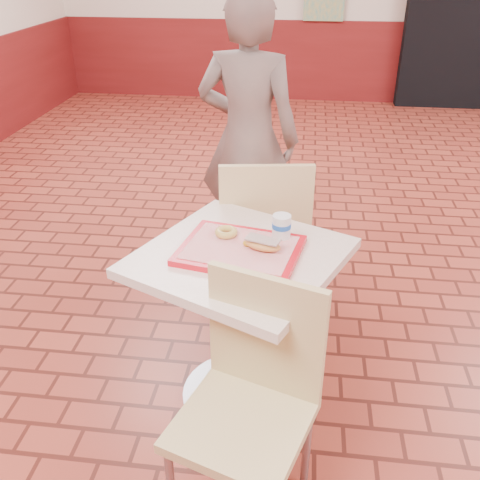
# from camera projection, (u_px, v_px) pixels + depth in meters

# --- Properties ---
(wainscot_band) EXTENTS (8.00, 10.00, 1.00)m
(wainscot_band) POSITION_uv_depth(u_px,v_px,m) (451.00, 262.00, 2.60)
(wainscot_band) COLOR #5F1212
(wainscot_band) RESTS_ON ground
(corridor_doorway) EXTENTS (1.60, 0.22, 2.20)m
(corridor_doorway) POSITION_uv_depth(u_px,v_px,m) (475.00, 15.00, 6.40)
(corridor_doorway) COLOR black
(corridor_doorway) RESTS_ON ground
(main_table) EXTENTS (0.74, 0.74, 0.78)m
(main_table) POSITION_uv_depth(u_px,v_px,m) (240.00, 305.00, 2.25)
(main_table) COLOR beige
(main_table) RESTS_ON ground
(chair_main_front) EXTENTS (0.54, 0.54, 0.92)m
(chair_main_front) POSITION_uv_depth(u_px,v_px,m) (251.00, 393.00, 1.83)
(chair_main_front) COLOR #D1BC7D
(chair_main_front) RESTS_ON ground
(chair_main_back) EXTENTS (0.51, 0.51, 0.97)m
(chair_main_back) POSITION_uv_depth(u_px,v_px,m) (264.00, 234.00, 2.76)
(chair_main_back) COLOR #DCC384
(chair_main_back) RESTS_ON ground
(customer) EXTENTS (0.67, 0.49, 1.68)m
(customer) POSITION_uv_depth(u_px,v_px,m) (248.00, 139.00, 3.17)
(customer) COLOR #74605A
(customer) RESTS_ON ground
(serving_tray) EXTENTS (0.46, 0.36, 0.03)m
(serving_tray) POSITION_uv_depth(u_px,v_px,m) (240.00, 250.00, 2.12)
(serving_tray) COLOR red
(serving_tray) RESTS_ON main_table
(ring_donut) EXTENTS (0.12, 0.12, 0.03)m
(ring_donut) POSITION_uv_depth(u_px,v_px,m) (226.00, 232.00, 2.19)
(ring_donut) COLOR gold
(ring_donut) RESTS_ON serving_tray
(long_john_donut) EXTENTS (0.16, 0.12, 0.05)m
(long_john_donut) POSITION_uv_depth(u_px,v_px,m) (262.00, 244.00, 2.09)
(long_john_donut) COLOR #C17B38
(long_john_donut) RESTS_ON serving_tray
(paper_cup) EXTENTS (0.08, 0.08, 0.10)m
(paper_cup) POSITION_uv_depth(u_px,v_px,m) (282.00, 226.00, 2.16)
(paper_cup) COLOR silver
(paper_cup) RESTS_ON serving_tray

